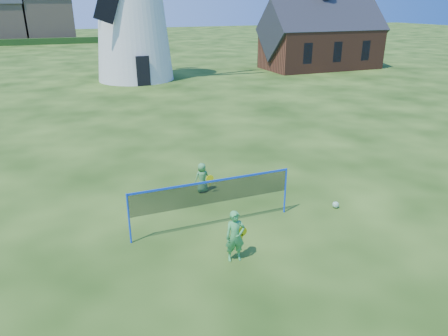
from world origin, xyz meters
name	(u,v)px	position (x,y,z in m)	size (l,w,h in m)	color
ground	(224,218)	(0.00, 0.00, 0.00)	(220.00, 220.00, 0.00)	black
chapel	(321,39)	(21.47, 26.54, 2.91)	(12.22, 5.93, 10.34)	brown
badminton_net	(212,193)	(-0.53, -0.39, 1.14)	(5.05, 0.05, 1.55)	blue
player_girl	(235,236)	(-0.59, -2.26, 0.72)	(0.70, 0.41, 1.43)	green
player_boy	(202,178)	(0.00, 2.13, 0.55)	(0.64, 0.43, 1.10)	#448E4A
play_ball	(336,205)	(3.73, -0.75, 0.11)	(0.22, 0.22, 0.22)	green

